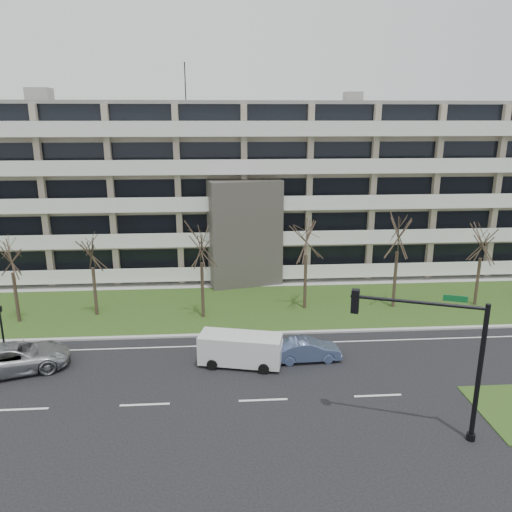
{
  "coord_description": "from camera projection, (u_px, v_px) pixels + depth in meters",
  "views": [
    {
      "loc": [
        -1.96,
        -22.54,
        14.02
      ],
      "look_at": [
        0.34,
        10.0,
        4.88
      ],
      "focal_mm": 35.0,
      "sensor_mm": 36.0,
      "label": 1
    }
  ],
  "objects": [
    {
      "name": "white_van",
      "position": [
        242.0,
        347.0,
        28.95
      ],
      "size": [
        5.04,
        2.81,
        1.85
      ],
      "rotation": [
        0.0,
        0.0,
        -0.23
      ],
      "color": "silver",
      "rests_on": "ground"
    },
    {
      "name": "pedestrian_signal",
      "position": [
        1.0,
        322.0,
        30.27
      ],
      "size": [
        0.32,
        0.26,
        3.15
      ],
      "rotation": [
        0.0,
        0.0,
        0.11
      ],
      "color": "black",
      "rests_on": "ground"
    },
    {
      "name": "tree_4",
      "position": [
        307.0,
        233.0,
        36.19
      ],
      "size": [
        3.76,
        3.76,
        7.51
      ],
      "color": "#382B21",
      "rests_on": "ground"
    },
    {
      "name": "lane_edge_line",
      "position": [
        255.0,
        344.0,
        31.81
      ],
      "size": [
        90.0,
        0.12,
        0.01
      ],
      "primitive_type": "cube",
      "color": "white",
      "rests_on": "ground"
    },
    {
      "name": "tree_5",
      "position": [
        399.0,
        229.0,
        36.4
      ],
      "size": [
        3.91,
        3.91,
        7.82
      ],
      "color": "#382B21",
      "rests_on": "ground"
    },
    {
      "name": "grass_verge",
      "position": [
        249.0,
        307.0,
        38.05
      ],
      "size": [
        90.0,
        10.0,
        0.06
      ],
      "primitive_type": "cube",
      "color": "#274717",
      "rests_on": "ground"
    },
    {
      "name": "tree_1",
      "position": [
        10.0,
        253.0,
        33.91
      ],
      "size": [
        3.26,
        3.26,
        6.53
      ],
      "color": "#382B21",
      "rests_on": "ground"
    },
    {
      "name": "tree_2",
      "position": [
        91.0,
        249.0,
        35.17
      ],
      "size": [
        3.24,
        3.24,
        6.48
      ],
      "color": "#382B21",
      "rests_on": "ground"
    },
    {
      "name": "silver_pickup",
      "position": [
        15.0,
        358.0,
        28.31
      ],
      "size": [
        6.43,
        4.39,
        1.64
      ],
      "primitive_type": "imported",
      "rotation": [
        0.0,
        0.0,
        1.88
      ],
      "color": "#ACAFB4",
      "rests_on": "ground"
    },
    {
      "name": "ground",
      "position": [
        263.0,
        400.0,
        25.57
      ],
      "size": [
        160.0,
        160.0,
        0.0
      ],
      "primitive_type": "plane",
      "color": "black",
      "rests_on": "ground"
    },
    {
      "name": "blue_sedan",
      "position": [
        307.0,
        350.0,
        29.61
      ],
      "size": [
        4.03,
        1.61,
        1.3
      ],
      "primitive_type": "imported",
      "rotation": [
        0.0,
        0.0,
        1.63
      ],
      "color": "#657BAF",
      "rests_on": "ground"
    },
    {
      "name": "sidewalk",
      "position": [
        245.0,
        283.0,
        43.33
      ],
      "size": [
        90.0,
        2.0,
        0.08
      ],
      "primitive_type": "cube",
      "color": "#B2B2AD",
      "rests_on": "ground"
    },
    {
      "name": "traffic_signal",
      "position": [
        435.0,
        346.0,
        21.76
      ],
      "size": [
        5.54,
        2.28,
        6.77
      ],
      "rotation": [
        0.0,
        0.0,
        -0.35
      ],
      "color": "black",
      "rests_on": "ground"
    },
    {
      "name": "tree_3",
      "position": [
        201.0,
        241.0,
        34.56
      ],
      "size": [
        3.68,
        3.68,
        7.37
      ],
      "color": "#382B21",
      "rests_on": "ground"
    },
    {
      "name": "tree_6",
      "position": [
        483.0,
        239.0,
        37.03
      ],
      "size": [
        3.37,
        3.37,
        6.74
      ],
      "color": "#382B21",
      "rests_on": "ground"
    },
    {
      "name": "apartment_building",
      "position": [
        241.0,
        186.0,
        47.83
      ],
      "size": [
        60.5,
        15.1,
        18.75
      ],
      "color": "tan",
      "rests_on": "ground"
    },
    {
      "name": "curb",
      "position": [
        253.0,
        334.0,
        33.24
      ],
      "size": [
        90.0,
        0.35,
        0.12
      ],
      "primitive_type": "cube",
      "color": "#B2B2AD",
      "rests_on": "ground"
    }
  ]
}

